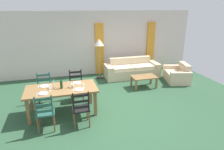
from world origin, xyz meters
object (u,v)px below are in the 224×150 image
at_px(dining_table, 62,91).
at_px(dining_chair_far_right, 76,85).
at_px(dining_chair_near_right, 81,109).
at_px(wine_glass_near_left, 49,87).
at_px(standing_lamp, 99,45).
at_px(dining_chair_near_left, 45,113).
at_px(coffee_cup_primary, 73,86).
at_px(wine_glass_near_right, 83,84).
at_px(dining_chair_far_left, 45,89).
at_px(armchair_upholstered, 178,75).
at_px(couch, 132,70).
at_px(coffee_cup_secondary, 50,86).
at_px(wine_bottle, 61,84).
at_px(coffee_table, 144,78).

distance_m(dining_table, dining_chair_far_right, 0.92).
bearing_deg(dining_table, dining_chair_near_right, -62.25).
bearing_deg(wine_glass_near_left, standing_lamp, 54.49).
relative_size(dining_chair_near_left, coffee_cup_primary, 10.67).
bearing_deg(standing_lamp, wine_glass_near_right, -110.88).
relative_size(dining_chair_far_left, coffee_cup_primary, 10.67).
relative_size(wine_glass_near_right, armchair_upholstered, 0.12).
xyz_separation_m(wine_glass_near_left, couch, (3.25, 2.47, -0.57)).
xyz_separation_m(coffee_cup_primary, coffee_cup_secondary, (-0.58, 0.15, 0.00)).
height_order(dining_table, wine_glass_near_left, wine_glass_near_left).
relative_size(dining_chair_near_right, standing_lamp, 0.59).
xyz_separation_m(dining_chair_near_left, couch, (3.37, 3.11, -0.19)).
height_order(armchair_upholstered, standing_lamp, standing_lamp).
distance_m(coffee_cup_secondary, standing_lamp, 3.15).
xyz_separation_m(wine_glass_near_right, armchair_upholstered, (3.98, 1.49, -0.61)).
relative_size(wine_bottle, couch, 0.14).
distance_m(dining_chair_near_right, standing_lamp, 3.65).
height_order(wine_glass_near_right, couch, wine_glass_near_right).
relative_size(dining_chair_far_right, wine_glass_near_right, 5.96).
bearing_deg(dining_chair_near_right, coffee_table, 37.07).
xyz_separation_m(dining_table, dining_chair_near_left, (-0.42, -0.76, -0.19)).
bearing_deg(dining_chair_far_right, dining_chair_near_left, -119.99).
height_order(wine_glass_near_left, coffee_cup_primary, wine_glass_near_left).
height_order(dining_chair_near_left, couch, dining_chair_near_left).
xyz_separation_m(wine_bottle, coffee_cup_primary, (0.29, -0.04, -0.07)).
distance_m(wine_glass_near_right, standing_lamp, 2.90).
distance_m(dining_chair_near_right, coffee_table, 3.20).
distance_m(coffee_cup_primary, coffee_table, 2.95).
relative_size(dining_table, coffee_table, 2.11).
bearing_deg(wine_bottle, coffee_cup_primary, -7.76).
xyz_separation_m(dining_table, coffee_cup_primary, (0.30, -0.06, 0.13)).
bearing_deg(dining_chair_near_left, dining_chair_far_left, 92.71).
bearing_deg(dining_chair_near_left, wine_glass_near_left, 79.36).
bearing_deg(dining_chair_near_right, coffee_cup_secondary, 128.45).
bearing_deg(dining_chair_near_left, wine_bottle, 60.05).
relative_size(dining_chair_near_right, coffee_cup_secondary, 10.67).
xyz_separation_m(coffee_table, armchair_upholstered, (1.60, 0.23, -0.11)).
bearing_deg(coffee_table, wine_bottle, -158.66).
height_order(dining_chair_near_left, wine_glass_near_left, dining_chair_near_left).
relative_size(dining_chair_far_right, armchair_upholstered, 0.73).
bearing_deg(armchair_upholstered, dining_table, -163.31).
height_order(couch, standing_lamp, standing_lamp).
height_order(couch, coffee_table, couch).
bearing_deg(dining_table, wine_glass_near_right, -11.92).
bearing_deg(wine_glass_near_right, dining_chair_far_right, 97.38).
distance_m(wine_glass_near_left, standing_lamp, 3.31).
height_order(dining_chair_far_left, coffee_cup_primary, dining_chair_far_left).
distance_m(dining_table, couch, 3.79).
xyz_separation_m(wine_glass_near_right, coffee_cup_secondary, (-0.87, 0.21, -0.07)).
bearing_deg(dining_chair_far_right, wine_bottle, -120.03).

